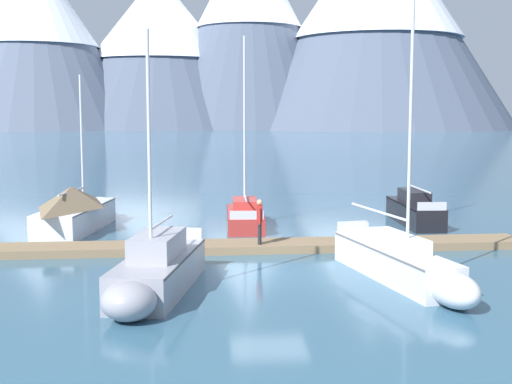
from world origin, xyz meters
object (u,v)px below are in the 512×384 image
Objects in this scene: sailboat_mid_dock_port at (245,214)px; person_on_dock at (260,219)px; sailboat_nearest_berth at (77,209)px; sailboat_far_berth at (412,209)px; sailboat_second_berth at (155,271)px; sailboat_mid_dock_starboard at (402,263)px.

sailboat_mid_dock_port reaches higher than person_on_dock.
sailboat_far_berth reaches higher than sailboat_nearest_berth.
sailboat_far_berth is at bearing 39.74° from person_on_dock.
sailboat_mid_dock_port is 8.02m from sailboat_far_berth.
person_on_dock is at bearing 59.42° from sailboat_second_berth.
sailboat_nearest_berth is 1.10× the size of sailboat_far_berth.
person_on_dock is (-4.02, 5.10, 0.63)m from sailboat_mid_dock_starboard.
sailboat_mid_dock_port is at bearing 75.06° from sailboat_second_berth.
sailboat_nearest_berth is at bearing -176.49° from sailboat_far_berth.
person_on_dock is (-7.79, -6.48, 0.62)m from sailboat_far_berth.
sailboat_mid_dock_port reaches higher than sailboat_far_berth.
sailboat_nearest_berth is at bearing 137.96° from sailboat_mid_dock_starboard.
sailboat_far_berth is (8.01, 0.19, 0.13)m from sailboat_mid_dock_port.
sailboat_mid_dock_starboard is at bearing -42.04° from sailboat_nearest_berth.
sailboat_far_berth reaches higher than person_on_dock.
sailboat_second_berth is 4.44× the size of person_on_dock.
sailboat_far_berth is (11.26, 12.34, -0.04)m from sailboat_second_berth.
sailboat_mid_dock_starboard is 6.52m from person_on_dock.
sailboat_second_berth reaches higher than sailboat_far_berth.
person_on_dock is (7.76, -5.52, 0.31)m from sailboat_nearest_berth.
sailboat_far_berth is at bearing 71.97° from sailboat_mid_dock_starboard.
sailboat_nearest_berth is 9.53m from person_on_dock.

